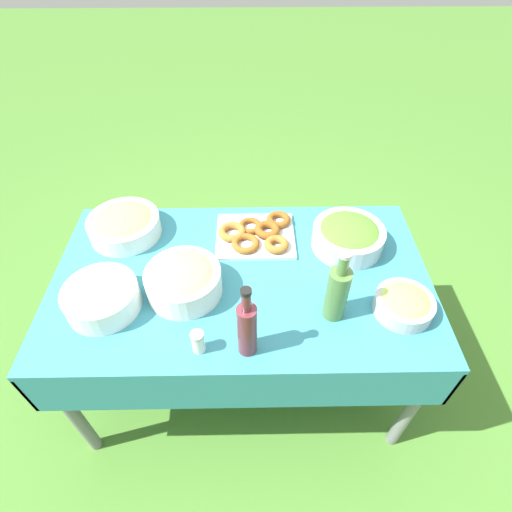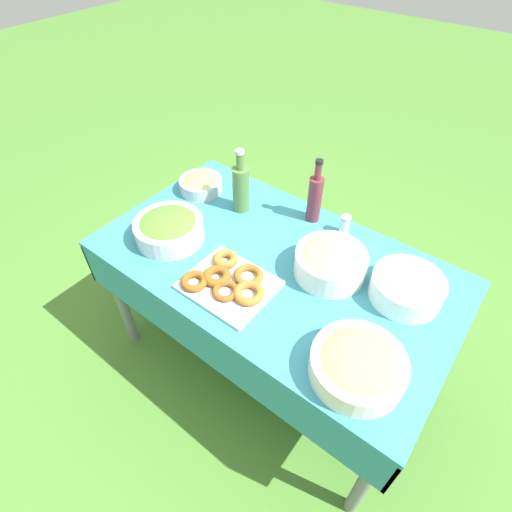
{
  "view_description": "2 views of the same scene",
  "coord_description": "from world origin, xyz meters",
  "px_view_note": "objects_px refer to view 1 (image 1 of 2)",
  "views": [
    {
      "loc": [
        -0.04,
        1.05,
        1.91
      ],
      "look_at": [
        -0.06,
        -0.05,
        0.79
      ],
      "focal_mm": 28.0,
      "sensor_mm": 36.0,
      "label": 1
    },
    {
      "loc": [
        0.64,
        -0.96,
        1.9
      ],
      "look_at": [
        -0.04,
        -0.07,
        0.8
      ],
      "focal_mm": 28.0,
      "sensor_mm": 36.0,
      "label": 2
    }
  ],
  "objects_px": {
    "pasta_bowl": "(183,280)",
    "plate_stack": "(102,298)",
    "wine_bottle": "(247,328)",
    "salad_bowl": "(348,235)",
    "olive_oil_bottle": "(337,292)",
    "bread_bowl": "(124,224)",
    "donut_platter": "(257,234)",
    "fruit_bowl": "(404,304)"
  },
  "relations": [
    {
      "from": "olive_oil_bottle",
      "to": "wine_bottle",
      "type": "relative_size",
      "value": 1.01
    },
    {
      "from": "bread_bowl",
      "to": "fruit_bowl",
      "type": "distance_m",
      "value": 1.17
    },
    {
      "from": "salad_bowl",
      "to": "plate_stack",
      "type": "height_order",
      "value": "salad_bowl"
    },
    {
      "from": "wine_bottle",
      "to": "bread_bowl",
      "type": "relative_size",
      "value": 1.01
    },
    {
      "from": "plate_stack",
      "to": "salad_bowl",
      "type": "bearing_deg",
      "value": -161.91
    },
    {
      "from": "pasta_bowl",
      "to": "olive_oil_bottle",
      "type": "relative_size",
      "value": 0.91
    },
    {
      "from": "donut_platter",
      "to": "bread_bowl",
      "type": "distance_m",
      "value": 0.57
    },
    {
      "from": "plate_stack",
      "to": "fruit_bowl",
      "type": "distance_m",
      "value": 1.08
    },
    {
      "from": "wine_bottle",
      "to": "fruit_bowl",
      "type": "height_order",
      "value": "wine_bottle"
    },
    {
      "from": "olive_oil_bottle",
      "to": "wine_bottle",
      "type": "distance_m",
      "value": 0.34
    },
    {
      "from": "donut_platter",
      "to": "fruit_bowl",
      "type": "height_order",
      "value": "fruit_bowl"
    },
    {
      "from": "donut_platter",
      "to": "plate_stack",
      "type": "height_order",
      "value": "plate_stack"
    },
    {
      "from": "pasta_bowl",
      "to": "olive_oil_bottle",
      "type": "height_order",
      "value": "olive_oil_bottle"
    },
    {
      "from": "bread_bowl",
      "to": "donut_platter",
      "type": "bearing_deg",
      "value": 176.21
    },
    {
      "from": "plate_stack",
      "to": "olive_oil_bottle",
      "type": "bearing_deg",
      "value": 176.89
    },
    {
      "from": "wine_bottle",
      "to": "salad_bowl",
      "type": "bearing_deg",
      "value": -130.31
    },
    {
      "from": "pasta_bowl",
      "to": "donut_platter",
      "type": "distance_m",
      "value": 0.4
    },
    {
      "from": "salad_bowl",
      "to": "olive_oil_bottle",
      "type": "height_order",
      "value": "olive_oil_bottle"
    },
    {
      "from": "olive_oil_bottle",
      "to": "fruit_bowl",
      "type": "xyz_separation_m",
      "value": [
        -0.25,
        -0.01,
        -0.08
      ]
    },
    {
      "from": "plate_stack",
      "to": "wine_bottle",
      "type": "bearing_deg",
      "value": 160.37
    },
    {
      "from": "plate_stack",
      "to": "bread_bowl",
      "type": "distance_m",
      "value": 0.4
    },
    {
      "from": "bread_bowl",
      "to": "fruit_bowl",
      "type": "height_order",
      "value": "bread_bowl"
    },
    {
      "from": "pasta_bowl",
      "to": "olive_oil_bottle",
      "type": "bearing_deg",
      "value": 168.28
    },
    {
      "from": "donut_platter",
      "to": "olive_oil_bottle",
      "type": "relative_size",
      "value": 1.13
    },
    {
      "from": "donut_platter",
      "to": "olive_oil_bottle",
      "type": "bearing_deg",
      "value": 123.29
    },
    {
      "from": "donut_platter",
      "to": "pasta_bowl",
      "type": "bearing_deg",
      "value": 47.0
    },
    {
      "from": "salad_bowl",
      "to": "pasta_bowl",
      "type": "xyz_separation_m",
      "value": [
        0.65,
        0.24,
        0.01
      ]
    },
    {
      "from": "pasta_bowl",
      "to": "olive_oil_bottle",
      "type": "xyz_separation_m",
      "value": [
        -0.54,
        0.11,
        0.05
      ]
    },
    {
      "from": "olive_oil_bottle",
      "to": "wine_bottle",
      "type": "bearing_deg",
      "value": 24.7
    },
    {
      "from": "bread_bowl",
      "to": "olive_oil_bottle",
      "type": "bearing_deg",
      "value": 151.96
    },
    {
      "from": "donut_platter",
      "to": "bread_bowl",
      "type": "height_order",
      "value": "bread_bowl"
    },
    {
      "from": "salad_bowl",
      "to": "plate_stack",
      "type": "distance_m",
      "value": 0.98
    },
    {
      "from": "olive_oil_bottle",
      "to": "fruit_bowl",
      "type": "relative_size",
      "value": 1.47
    },
    {
      "from": "pasta_bowl",
      "to": "donut_platter",
      "type": "relative_size",
      "value": 0.8
    },
    {
      "from": "salad_bowl",
      "to": "fruit_bowl",
      "type": "xyz_separation_m",
      "value": [
        -0.14,
        0.34,
        -0.02
      ]
    },
    {
      "from": "plate_stack",
      "to": "wine_bottle",
      "type": "distance_m",
      "value": 0.56
    },
    {
      "from": "salad_bowl",
      "to": "olive_oil_bottle",
      "type": "bearing_deg",
      "value": 72.42
    },
    {
      "from": "salad_bowl",
      "to": "donut_platter",
      "type": "xyz_separation_m",
      "value": [
        0.38,
        -0.05,
        -0.04
      ]
    },
    {
      "from": "donut_platter",
      "to": "bread_bowl",
      "type": "bearing_deg",
      "value": -3.79
    },
    {
      "from": "plate_stack",
      "to": "bread_bowl",
      "type": "relative_size",
      "value": 0.88
    },
    {
      "from": "pasta_bowl",
      "to": "plate_stack",
      "type": "relative_size",
      "value": 1.05
    },
    {
      "from": "plate_stack",
      "to": "bread_bowl",
      "type": "height_order",
      "value": "bread_bowl"
    }
  ]
}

